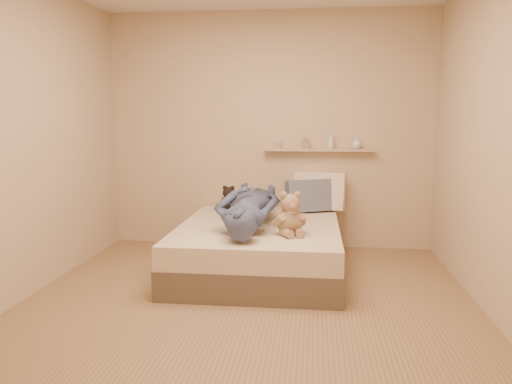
# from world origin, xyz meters

# --- Properties ---
(room) EXTENTS (3.80, 3.80, 3.80)m
(room) POSITION_xyz_m (0.00, 0.00, 1.30)
(room) COLOR olive
(room) RESTS_ON ground
(bed) EXTENTS (1.50, 1.90, 0.45)m
(bed) POSITION_xyz_m (0.00, 0.93, 0.22)
(bed) COLOR brown
(bed) RESTS_ON floor
(game_console) EXTENTS (0.19, 0.13, 0.06)m
(game_console) POSITION_xyz_m (-0.14, 0.35, 0.60)
(game_console) COLOR silver
(game_console) RESTS_ON bed
(teddy_bear) EXTENTS (0.30, 0.31, 0.38)m
(teddy_bear) POSITION_xyz_m (0.31, 0.54, 0.61)
(teddy_bear) COLOR #947851
(teddy_bear) RESTS_ON bed
(dark_plush) EXTENTS (0.19, 0.19, 0.29)m
(dark_plush) POSITION_xyz_m (-0.38, 1.46, 0.58)
(dark_plush) COLOR black
(dark_plush) RESTS_ON bed
(pillow_cream) EXTENTS (0.59, 0.35, 0.43)m
(pillow_cream) POSITION_xyz_m (0.57, 1.76, 0.65)
(pillow_cream) COLOR beige
(pillow_cream) RESTS_ON bed
(pillow_grey) EXTENTS (0.54, 0.39, 0.36)m
(pillow_grey) POSITION_xyz_m (0.46, 1.62, 0.62)
(pillow_grey) COLOR slate
(pillow_grey) RESTS_ON bed
(person) EXTENTS (0.60, 1.58, 0.38)m
(person) POSITION_xyz_m (-0.09, 0.87, 0.64)
(person) COLOR #444A6B
(person) RESTS_ON bed
(wall_shelf) EXTENTS (1.20, 0.12, 0.03)m
(wall_shelf) POSITION_xyz_m (0.55, 1.84, 1.10)
(wall_shelf) COLOR tan
(wall_shelf) RESTS_ON wall_back
(shelf_bottles) EXTENTS (0.94, 0.13, 0.18)m
(shelf_bottles) POSITION_xyz_m (0.70, 1.84, 1.18)
(shelf_bottles) COLOR #AF9F96
(shelf_bottles) RESTS_ON wall_shelf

